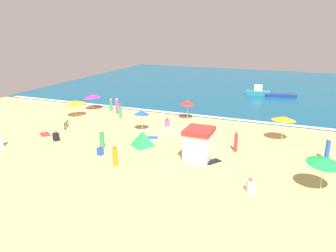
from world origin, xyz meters
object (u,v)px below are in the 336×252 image
(parked_bicycle, at_px, (66,124))
(lifeguard_cabana, at_px, (199,143))
(beach_umbrella_2, at_px, (75,102))
(beachgoer_6, at_px, (0,138))
(beachgoer_7, at_px, (111,105))
(beachgoer_11, at_px, (102,139))
(beachgoer_2, at_px, (100,151))
(small_boat_0, at_px, (281,95))
(beach_tent, at_px, (143,138))
(beachgoer_1, at_px, (120,111))
(beach_umbrella_1, at_px, (284,118))
(beachgoer_3, at_px, (236,142))
(beachgoer_8, at_px, (56,136))
(beach_umbrella_5, at_px, (92,96))
(beachgoer_10, at_px, (167,123))
(beach_umbrella_3, at_px, (187,103))
(beachgoer_4, at_px, (250,185))
(beach_umbrella_4, at_px, (142,113))
(beachgoer_0, at_px, (328,150))
(beachgoer_5, at_px, (117,106))
(beachgoer_9, at_px, (115,156))
(beach_umbrella_0, at_px, (324,161))
(small_boat_1, at_px, (258,92))

(parked_bicycle, bearing_deg, lifeguard_cabana, -9.97)
(beach_umbrella_2, distance_m, beachgoer_6, 10.77)
(beachgoer_7, bearing_deg, beachgoer_11, -61.71)
(beachgoer_2, bearing_deg, small_boat_0, 67.92)
(beach_tent, distance_m, beachgoer_2, 3.95)
(beachgoer_11, bearing_deg, beachgoer_1, 110.73)
(beach_umbrella_1, distance_m, beachgoer_3, 5.64)
(beachgoer_7, bearing_deg, beachgoer_6, -98.33)
(beachgoer_2, bearing_deg, beachgoer_3, 26.55)
(beachgoer_3, xyz_separation_m, beachgoer_8, (-15.74, -3.57, -0.48))
(beach_umbrella_5, relative_size, beachgoer_8, 2.73)
(beachgoer_3, distance_m, beachgoer_10, 9.24)
(beachgoer_10, bearing_deg, beach_umbrella_3, 73.01)
(small_boat_0, bearing_deg, beach_umbrella_2, -136.46)
(lifeguard_cabana, distance_m, beachgoer_4, 6.22)
(beach_umbrella_4, relative_size, beachgoer_3, 1.18)
(beach_umbrella_4, xyz_separation_m, small_boat_0, (11.55, 21.71, -1.50))
(beachgoer_1, height_order, beachgoer_3, beachgoer_3)
(beachgoer_10, bearing_deg, small_boat_0, 63.30)
(lifeguard_cabana, bearing_deg, beachgoer_4, -40.17)
(parked_bicycle, xyz_separation_m, beachgoer_8, (1.66, -3.51, 0.01))
(beach_umbrella_5, xyz_separation_m, beachgoer_0, (26.36, -6.62, -0.82))
(beach_umbrella_3, height_order, beachgoer_10, beach_umbrella_3)
(lifeguard_cabana, xyz_separation_m, beachgoer_3, (2.41, 2.70, -0.41))
(beachgoer_5, xyz_separation_m, beachgoer_9, (7.74, -13.24, -0.17))
(beachgoer_10, xyz_separation_m, beachgoer_11, (-2.77, -7.99, 0.40))
(beach_umbrella_0, bearing_deg, small_boat_1, 105.65)
(beachgoer_1, bearing_deg, beachgoer_0, -11.93)
(beachgoer_11, bearing_deg, lifeguard_cabana, 5.43)
(small_boat_1, bearing_deg, beach_umbrella_1, -75.92)
(beachgoer_9, bearing_deg, beachgoer_6, -177.93)
(beach_umbrella_5, xyz_separation_m, beachgoer_8, (3.64, -11.04, -1.31))
(parked_bicycle, distance_m, beachgoer_9, 11.51)
(beachgoer_9, relative_size, small_boat_1, 0.45)
(beach_umbrella_5, relative_size, beachgoer_5, 1.35)
(beachgoer_2, bearing_deg, beach_umbrella_3, 76.92)
(beach_tent, height_order, beachgoer_9, beachgoer_9)
(beach_umbrella_0, relative_size, beachgoer_6, 1.79)
(lifeguard_cabana, bearing_deg, beach_umbrella_1, 50.80)
(beachgoer_6, bearing_deg, beach_umbrella_5, 91.71)
(beachgoer_8, bearing_deg, beach_umbrella_3, 52.69)
(beachgoer_0, relative_size, beachgoer_11, 1.12)
(beach_tent, bearing_deg, beachgoer_5, 131.85)
(beach_umbrella_1, height_order, beachgoer_11, beach_umbrella_1)
(beach_umbrella_3, relative_size, beachgoer_8, 2.34)
(beachgoer_1, relative_size, small_boat_0, 0.39)
(beachgoer_5, distance_m, beachgoer_11, 11.38)
(beach_umbrella_3, height_order, beachgoer_0, beach_umbrella_3)
(beach_umbrella_2, distance_m, beachgoer_3, 19.72)
(lifeguard_cabana, height_order, beachgoer_5, lifeguard_cabana)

